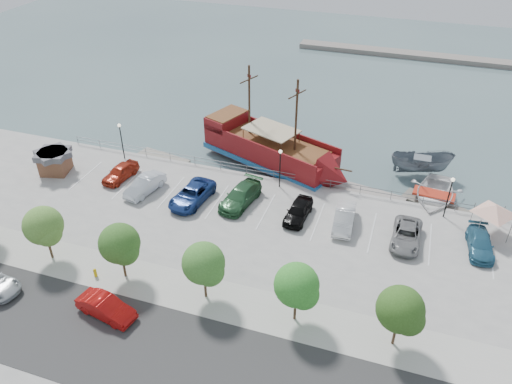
% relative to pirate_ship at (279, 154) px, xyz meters
% --- Properties ---
extents(ground, '(160.00, 160.00, 0.00)m').
position_rel_pirate_ship_xyz_m(ground, '(1.53, -11.44, -1.92)').
color(ground, '#465B60').
extents(street, '(100.00, 8.00, 0.04)m').
position_rel_pirate_ship_xyz_m(street, '(1.53, -27.44, -0.91)').
color(street, '#353535').
rests_on(street, land_slab).
extents(sidewalk, '(100.00, 4.00, 0.05)m').
position_rel_pirate_ship_xyz_m(sidewalk, '(1.53, -21.44, -0.91)').
color(sidewalk, '#AFAFA4').
rests_on(sidewalk, land_slab).
extents(seawall_railing, '(50.00, 0.06, 1.00)m').
position_rel_pirate_ship_xyz_m(seawall_railing, '(1.53, -3.64, -0.39)').
color(seawall_railing, '#5C5F63').
rests_on(seawall_railing, land_slab).
extents(far_shore, '(40.00, 3.00, 0.80)m').
position_rel_pirate_ship_xyz_m(far_shore, '(11.53, 43.56, -1.52)').
color(far_shore, gray).
rests_on(far_shore, ground).
extents(pirate_ship, '(18.43, 10.93, 11.46)m').
position_rel_pirate_ship_xyz_m(pirate_ship, '(0.00, 0.00, 0.00)').
color(pirate_ship, maroon).
rests_on(pirate_ship, ground).
extents(patrol_boat, '(7.02, 3.94, 2.57)m').
position_rel_pirate_ship_xyz_m(patrol_boat, '(14.99, 3.60, -0.64)').
color(patrol_boat, slate).
rests_on(patrol_boat, ground).
extents(speedboat, '(6.07, 7.95, 1.54)m').
position_rel_pirate_ship_xyz_m(speedboat, '(16.56, -1.45, -1.15)').
color(speedboat, white).
rests_on(speedboat, ground).
extents(dock_west, '(6.58, 2.98, 0.36)m').
position_rel_pirate_ship_xyz_m(dock_west, '(-13.15, -2.24, -1.74)').
color(dock_west, gray).
rests_on(dock_west, ground).
extents(dock_mid, '(7.82, 3.49, 0.43)m').
position_rel_pirate_ship_xyz_m(dock_mid, '(10.20, -2.24, -1.70)').
color(dock_mid, gray).
rests_on(dock_mid, ground).
extents(dock_east, '(7.67, 4.71, 0.42)m').
position_rel_pirate_ship_xyz_m(dock_east, '(17.27, -2.24, -1.71)').
color(dock_east, slate).
rests_on(dock_east, ground).
extents(shed, '(3.64, 3.64, 2.47)m').
position_rel_pirate_ship_xyz_m(shed, '(-21.86, -9.69, 0.40)').
color(shed, brown).
rests_on(shed, land_slab).
extents(canopy_tent, '(4.71, 4.71, 3.44)m').
position_rel_pirate_ship_xyz_m(canopy_tent, '(21.33, -6.12, 2.08)').
color(canopy_tent, slate).
rests_on(canopy_tent, land_slab).
extents(street_sedan, '(4.87, 2.43, 1.53)m').
position_rel_pirate_ship_xyz_m(street_sedan, '(-5.60, -25.45, -0.15)').
color(street_sedan, '#A90F0D').
rests_on(street_sedan, street).
extents(fire_hydrant, '(0.28, 0.28, 0.79)m').
position_rel_pirate_ship_xyz_m(fire_hydrant, '(-8.71, -22.24, -0.49)').
color(fire_hydrant, '#D2AA08').
rests_on(fire_hydrant, sidewalk).
extents(lamp_post_left, '(0.36, 0.36, 4.28)m').
position_rel_pirate_ship_xyz_m(lamp_post_left, '(-16.47, -4.94, 2.02)').
color(lamp_post_left, black).
rests_on(lamp_post_left, land_slab).
extents(lamp_post_mid, '(0.36, 0.36, 4.28)m').
position_rel_pirate_ship_xyz_m(lamp_post_mid, '(1.53, -4.94, 2.02)').
color(lamp_post_mid, black).
rests_on(lamp_post_mid, land_slab).
extents(lamp_post_right, '(0.36, 0.36, 4.28)m').
position_rel_pirate_ship_xyz_m(lamp_post_right, '(17.53, -4.94, 2.02)').
color(lamp_post_right, black).
rests_on(lamp_post_right, land_slab).
extents(tree_b, '(3.30, 3.20, 5.00)m').
position_rel_pirate_ship_xyz_m(tree_b, '(-13.32, -21.51, 2.38)').
color(tree_b, '#473321').
rests_on(tree_b, sidewalk).
extents(tree_c, '(3.30, 3.20, 5.00)m').
position_rel_pirate_ship_xyz_m(tree_c, '(-6.32, -21.51, 2.38)').
color(tree_c, '#473321').
rests_on(tree_c, sidewalk).
extents(tree_d, '(3.30, 3.20, 5.00)m').
position_rel_pirate_ship_xyz_m(tree_d, '(0.68, -21.51, 2.38)').
color(tree_d, '#473321').
rests_on(tree_d, sidewalk).
extents(tree_e, '(3.30, 3.20, 5.00)m').
position_rel_pirate_ship_xyz_m(tree_e, '(7.68, -21.51, 2.38)').
color(tree_e, '#473321').
rests_on(tree_e, sidewalk).
extents(tree_f, '(3.30, 3.20, 5.00)m').
position_rel_pirate_ship_xyz_m(tree_f, '(14.68, -21.51, 2.38)').
color(tree_f, '#473321').
rests_on(tree_f, sidewalk).
extents(parked_car_a, '(2.47, 4.75, 1.55)m').
position_rel_pirate_ship_xyz_m(parked_car_a, '(-14.61, -8.70, -0.15)').
color(parked_car_a, '#9F2614').
rests_on(parked_car_a, land_slab).
extents(parked_car_b, '(2.65, 5.09, 1.60)m').
position_rel_pirate_ship_xyz_m(parked_car_b, '(-10.94, -10.12, -0.12)').
color(parked_car_b, silver).
rests_on(parked_car_b, land_slab).
extents(parked_car_c, '(3.30, 6.02, 1.60)m').
position_rel_pirate_ship_xyz_m(parked_car_c, '(-5.77, -10.15, -0.12)').
color(parked_car_c, navy).
rests_on(parked_car_c, land_slab).
extents(parked_car_d, '(3.27, 6.08, 1.67)m').
position_rel_pirate_ship_xyz_m(parked_car_d, '(-1.22, -8.94, -0.08)').
color(parked_car_d, '#275731').
rests_on(parked_car_d, land_slab).
extents(parked_car_e, '(2.17, 4.76, 1.58)m').
position_rel_pirate_ship_xyz_m(parked_car_e, '(4.66, -9.44, -0.13)').
color(parked_car_e, black).
rests_on(parked_car_e, land_slab).
extents(parked_car_f, '(2.04, 5.05, 1.63)m').
position_rel_pirate_ship_xyz_m(parked_car_f, '(8.90, -9.25, -0.11)').
color(parked_car_f, silver).
rests_on(parked_car_f, land_slab).
extents(parked_car_g, '(2.54, 5.33, 1.47)m').
position_rel_pirate_ship_xyz_m(parked_car_g, '(14.43, -9.87, -0.19)').
color(parked_car_g, gray).
rests_on(parked_car_g, land_slab).
extents(parked_car_h, '(2.40, 4.97, 1.40)m').
position_rel_pirate_ship_xyz_m(parked_car_h, '(20.47, -8.98, -0.22)').
color(parked_car_h, '#2C6785').
rests_on(parked_car_h, land_slab).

